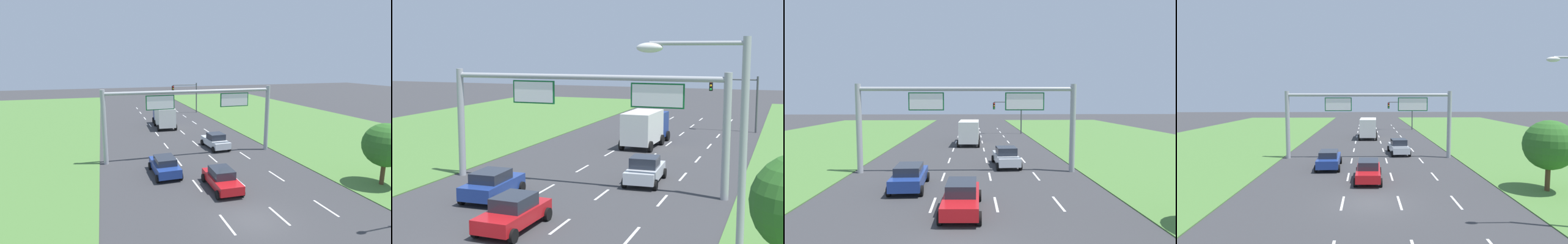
% 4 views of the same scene
% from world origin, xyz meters
% --- Properties ---
extents(lane_dashes_inner_left, '(0.14, 68.40, 0.01)m').
position_xyz_m(lane_dashes_inner_left, '(-1.75, 15.00, 0.00)').
color(lane_dashes_inner_left, white).
rests_on(lane_dashes_inner_left, ground_plane).
extents(lane_dashes_inner_right, '(0.14, 68.40, 0.01)m').
position_xyz_m(lane_dashes_inner_right, '(1.75, 15.00, 0.00)').
color(lane_dashes_inner_right, white).
rests_on(lane_dashes_inner_right, ground_plane).
extents(lane_dashes_slip, '(0.14, 68.40, 0.01)m').
position_xyz_m(lane_dashes_slip, '(5.25, 15.00, 0.00)').
color(lane_dashes_slip, white).
rests_on(lane_dashes_slip, ground_plane).
extents(car_near_red, '(2.28, 4.42, 1.59)m').
position_xyz_m(car_near_red, '(-3.66, 9.13, 0.81)').
color(car_near_red, navy).
rests_on(car_near_red, ground_plane).
extents(car_lead_silver, '(2.15, 4.48, 1.57)m').
position_xyz_m(car_lead_silver, '(-0.12, 4.98, 0.79)').
color(car_lead_silver, red).
rests_on(car_lead_silver, ground_plane).
extents(car_mid_lane, '(2.30, 4.41, 1.68)m').
position_xyz_m(car_mid_lane, '(3.35, 15.53, 0.82)').
color(car_mid_lane, silver).
rests_on(car_mid_lane, ground_plane).
extents(box_truck, '(2.84, 7.17, 3.05)m').
position_xyz_m(box_truck, '(0.05, 28.39, 1.66)').
color(box_truck, navy).
rests_on(box_truck, ground_plane).
extents(sign_gantry, '(17.24, 0.44, 7.00)m').
position_xyz_m(sign_gantry, '(0.17, 13.39, 4.88)').
color(sign_gantry, '#9EA0A5').
rests_on(sign_gantry, ground_plane).
extents(traffic_light_mast, '(4.76, 0.49, 5.60)m').
position_xyz_m(traffic_light_mast, '(6.55, 39.38, 3.87)').
color(traffic_light_mast, '#47494F').
rests_on(traffic_light_mast, ground_plane).
extents(street_lamp, '(2.61, 0.32, 8.50)m').
position_xyz_m(street_lamp, '(10.22, -3.94, 5.08)').
color(street_lamp, '#9EA0A5').
rests_on(street_lamp, ground_plane).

